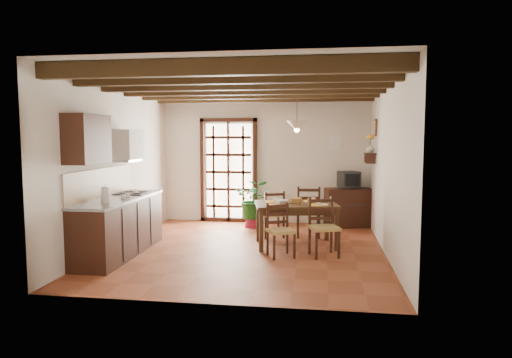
% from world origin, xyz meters
% --- Properties ---
extents(ground_plane, '(5.00, 5.00, 0.00)m').
position_xyz_m(ground_plane, '(0.00, 0.00, 0.00)').
color(ground_plane, brown).
extents(room_shell, '(4.52, 5.02, 2.81)m').
position_xyz_m(room_shell, '(0.00, 0.00, 1.82)').
color(room_shell, silver).
rests_on(room_shell, ground_plane).
extents(ceiling_beams, '(4.50, 4.34, 0.20)m').
position_xyz_m(ceiling_beams, '(0.00, 0.00, 2.69)').
color(ceiling_beams, black).
rests_on(ceiling_beams, room_shell).
extents(french_door, '(1.26, 0.11, 2.32)m').
position_xyz_m(french_door, '(-0.80, 2.45, 1.18)').
color(french_door, white).
rests_on(french_door, ground_plane).
extents(kitchen_counter, '(0.64, 2.25, 1.38)m').
position_xyz_m(kitchen_counter, '(-1.96, -0.60, 0.47)').
color(kitchen_counter, black).
rests_on(kitchen_counter, ground_plane).
extents(upper_cabinet, '(0.35, 0.80, 0.70)m').
position_xyz_m(upper_cabinet, '(-2.08, -1.30, 1.85)').
color(upper_cabinet, black).
rests_on(upper_cabinet, room_shell).
extents(range_hood, '(0.38, 0.60, 0.54)m').
position_xyz_m(range_hood, '(-2.05, -0.05, 1.73)').
color(range_hood, white).
rests_on(range_hood, room_shell).
extents(counter_items, '(0.50, 1.43, 0.25)m').
position_xyz_m(counter_items, '(-1.95, -0.51, 0.96)').
color(counter_items, black).
rests_on(counter_items, kitchen_counter).
extents(dining_table, '(1.51, 1.14, 0.74)m').
position_xyz_m(dining_table, '(0.79, 0.39, 0.65)').
color(dining_table, '#3A2513').
rests_on(dining_table, ground_plane).
extents(chair_near_left, '(0.51, 0.50, 0.84)m').
position_xyz_m(chair_near_left, '(0.60, -0.37, 0.26)').
color(chair_near_left, '#AC8D49').
rests_on(chair_near_left, ground_plane).
extents(chair_near_right, '(0.53, 0.52, 0.92)m').
position_xyz_m(chair_near_right, '(1.27, -0.23, 0.29)').
color(chair_near_right, '#AC8D49').
rests_on(chair_near_right, ground_plane).
extents(chair_far_left, '(0.53, 0.52, 0.88)m').
position_xyz_m(chair_far_left, '(0.32, 1.00, 0.28)').
color(chair_far_left, '#AC8D49').
rests_on(chair_far_left, ground_plane).
extents(chair_far_right, '(0.47, 0.45, 0.97)m').
position_xyz_m(chair_far_right, '(0.99, 1.14, 0.30)').
color(chair_far_right, '#AC8D49').
rests_on(chair_far_right, ground_plane).
extents(table_setting, '(1.00, 0.66, 0.09)m').
position_xyz_m(table_setting, '(0.79, 0.39, 0.76)').
color(table_setting, '#FFAD28').
rests_on(table_setting, dining_table).
extents(table_bowl, '(0.28, 0.28, 0.05)m').
position_xyz_m(table_bowl, '(0.55, 0.39, 0.77)').
color(table_bowl, white).
rests_on(table_bowl, dining_table).
extents(sideboard, '(1.02, 0.64, 0.80)m').
position_xyz_m(sideboard, '(1.79, 2.23, 0.40)').
color(sideboard, black).
rests_on(sideboard, ground_plane).
extents(crt_tv, '(0.49, 0.48, 0.33)m').
position_xyz_m(crt_tv, '(1.79, 2.22, 0.99)').
color(crt_tv, black).
rests_on(crt_tv, sideboard).
extents(fuse_box, '(0.25, 0.03, 0.32)m').
position_xyz_m(fuse_box, '(1.50, 2.48, 1.75)').
color(fuse_box, white).
rests_on(fuse_box, room_shell).
extents(plant_pot, '(0.39, 0.39, 0.24)m').
position_xyz_m(plant_pot, '(-0.16, 1.90, 0.11)').
color(plant_pot, maroon).
rests_on(plant_pot, ground_plane).
extents(potted_plant, '(1.93, 1.66, 2.11)m').
position_xyz_m(potted_plant, '(-0.16, 1.90, 0.57)').
color(potted_plant, '#144C19').
rests_on(potted_plant, ground_plane).
extents(wall_shelf, '(0.20, 0.42, 0.20)m').
position_xyz_m(wall_shelf, '(2.14, 1.60, 1.51)').
color(wall_shelf, black).
rests_on(wall_shelf, room_shell).
extents(shelf_vase, '(0.15, 0.15, 0.15)m').
position_xyz_m(shelf_vase, '(2.14, 1.60, 1.65)').
color(shelf_vase, '#B2BFB2').
rests_on(shelf_vase, wall_shelf).
extents(shelf_flowers, '(0.14, 0.14, 0.36)m').
position_xyz_m(shelf_flowers, '(2.14, 1.60, 1.86)').
color(shelf_flowers, '#FFAD28').
rests_on(shelf_flowers, shelf_vase).
extents(framed_picture, '(0.03, 0.32, 0.32)m').
position_xyz_m(framed_picture, '(2.22, 1.60, 2.05)').
color(framed_picture, brown).
rests_on(framed_picture, room_shell).
extents(pendant_lamp, '(0.36, 0.36, 0.84)m').
position_xyz_m(pendant_lamp, '(0.79, 0.49, 2.08)').
color(pendant_lamp, black).
rests_on(pendant_lamp, room_shell).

